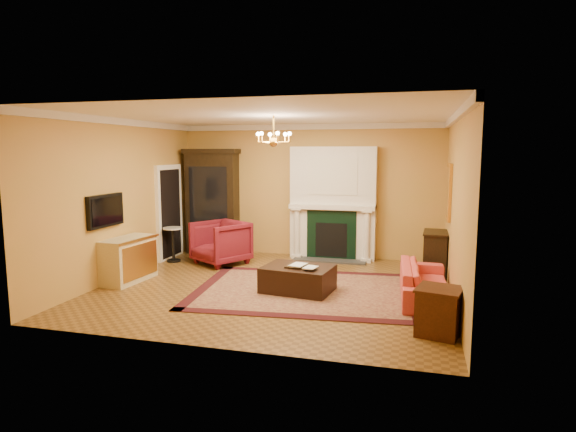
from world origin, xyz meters
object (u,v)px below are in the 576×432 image
(commode, at_px, (128,260))
(coral_sofa, at_px, (425,276))
(console_table, at_px, (435,254))
(wingback_armchair, at_px, (221,240))
(leather_ottoman, at_px, (298,279))
(china_cabinet, at_px, (213,204))
(pedestal_table, at_px, (173,242))
(end_table, at_px, (439,313))

(commode, xyz_separation_m, coral_sofa, (5.30, 0.31, -0.03))
(console_table, bearing_deg, commode, -157.82)
(wingback_armchair, relative_size, leather_ottoman, 0.88)
(china_cabinet, bearing_deg, console_table, -13.79)
(wingback_armchair, distance_m, pedestal_table, 1.08)
(coral_sofa, bearing_deg, console_table, -10.18)
(commode, xyz_separation_m, end_table, (5.45, -1.27, -0.11))
(coral_sofa, height_order, leather_ottoman, coral_sofa)
(china_cabinet, relative_size, commode, 2.14)
(pedestal_table, distance_m, leather_ottoman, 3.52)
(commode, bearing_deg, end_table, -8.38)
(console_table, bearing_deg, coral_sofa, -94.42)
(console_table, bearing_deg, end_table, -88.12)
(commode, distance_m, leather_ottoman, 3.21)
(wingback_armchair, bearing_deg, console_table, 33.41)
(end_table, xyz_separation_m, leather_ottoman, (-2.25, 1.43, -0.07))
(end_table, relative_size, leather_ottoman, 0.52)
(end_table, bearing_deg, coral_sofa, 95.43)
(wingback_armchair, xyz_separation_m, console_table, (4.40, 0.17, -0.09))
(end_table, bearing_deg, leather_ottoman, 147.60)
(china_cabinet, bearing_deg, end_table, -43.18)
(china_cabinet, distance_m, coral_sofa, 5.48)
(coral_sofa, bearing_deg, pedestal_table, 72.68)
(pedestal_table, xyz_separation_m, commode, (-0.03, -1.67, -0.03))
(china_cabinet, relative_size, coral_sofa, 1.21)
(china_cabinet, height_order, console_table, china_cabinet)
(china_cabinet, bearing_deg, coral_sofa, -31.25)
(commode, distance_m, console_table, 5.84)
(china_cabinet, xyz_separation_m, pedestal_table, (-0.45, -1.13, -0.73))
(pedestal_table, xyz_separation_m, console_table, (5.48, 0.25, -0.03))
(wingback_armchair, distance_m, coral_sofa, 4.44)
(commode, bearing_deg, china_cabinet, 84.92)
(pedestal_table, height_order, leather_ottoman, pedestal_table)
(pedestal_table, bearing_deg, china_cabinet, 68.19)
(wingback_armchair, distance_m, commode, 2.07)
(wingback_armchair, relative_size, coral_sofa, 0.52)
(wingback_armchair, height_order, pedestal_table, wingback_armchair)
(commode, bearing_deg, pedestal_table, 93.68)
(wingback_armchair, relative_size, commode, 0.92)
(leather_ottoman, bearing_deg, pedestal_table, 162.04)
(coral_sofa, distance_m, console_table, 1.63)
(console_table, bearing_deg, pedestal_table, -174.41)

